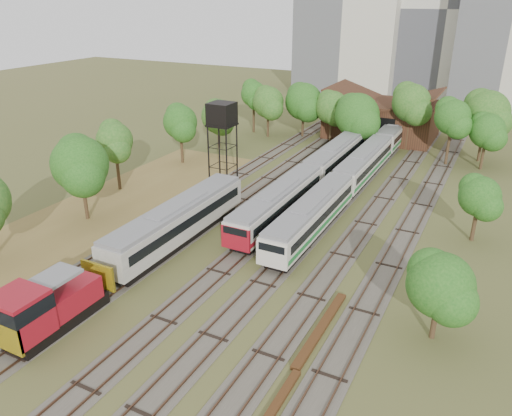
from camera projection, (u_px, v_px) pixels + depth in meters
The scene contains 15 objects.
ground at pixel (159, 357), 30.85m from camera, with size 240.00×240.00×0.00m, color #475123.
dry_grass_patch at pixel (52, 243), 44.95m from camera, with size 14.00×60.00×0.04m, color brown.
tracks at pixel (302, 211), 51.55m from camera, with size 24.60×80.00×0.19m.
railcar_red_set at pixel (311, 177), 55.90m from camera, with size 2.72×34.58×3.36m.
railcar_green_set at pixel (364, 164), 60.31m from camera, with size 2.72×52.08×3.35m.
railcar_rear at pixel (374, 125), 78.17m from camera, with size 2.72×16.08×3.36m.
shunter_locomotive at pixel (43, 308), 32.30m from camera, with size 3.02×8.11×3.96m.
old_grey_coach at pixel (178, 222), 44.51m from camera, with size 2.93×18.00×3.63m.
water_tower at pixel (222, 116), 55.64m from camera, with size 2.78×2.78×9.65m.
rail_pile_near at pixel (321, 328), 33.25m from camera, with size 0.59×8.91×0.30m, color #4E2E16.
maintenance_shed at pixel (382, 118), 77.50m from camera, with size 16.45×11.55×7.58m.
tree_band_left at pixel (117, 149), 53.46m from camera, with size 7.47×64.97×8.46m.
tree_band_far at pixel (371, 109), 70.48m from camera, with size 35.97×9.89×9.44m.
tree_band_right at pixel (474, 183), 46.43m from camera, with size 5.06×42.64×7.18m.
tower_centre at pixel (453, 8), 104.62m from camera, with size 20.00×18.00×36.00m, color beige.
Camera 1 is at (16.67, -19.21, 20.65)m, focal length 35.00 mm.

